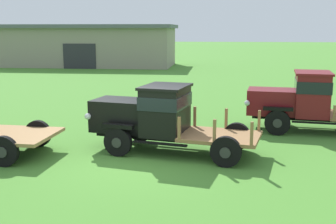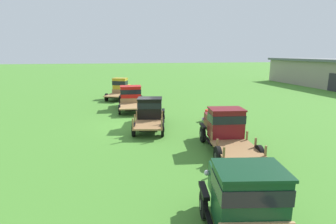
{
  "view_description": "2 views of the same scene",
  "coord_description": "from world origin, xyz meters",
  "px_view_note": "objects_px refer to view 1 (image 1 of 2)",
  "views": [
    {
      "loc": [
        2.15,
        -11.46,
        3.73
      ],
      "look_at": [
        0.52,
        2.33,
        1.0
      ],
      "focal_mm": 45.0,
      "sensor_mm": 36.0,
      "label": 1
    },
    {
      "loc": [
        18.1,
        -1.43,
        5.04
      ],
      "look_at": [
        0.52,
        2.33,
        1.0
      ],
      "focal_mm": 28.0,
      "sensor_mm": 36.0,
      "label": 2
    }
  ],
  "objects_px": {
    "vintage_truck_midrow_center": "(156,116)",
    "oil_drum_beside_row": "(159,110)",
    "vintage_truck_far_side": "(305,100)",
    "farm_shed": "(57,45)"
  },
  "relations": [
    {
      "from": "vintage_truck_far_side",
      "to": "oil_drum_beside_row",
      "type": "bearing_deg",
      "value": 167.38
    },
    {
      "from": "vintage_truck_midrow_center",
      "to": "oil_drum_beside_row",
      "type": "distance_m",
      "value": 4.66
    },
    {
      "from": "vintage_truck_far_side",
      "to": "oil_drum_beside_row",
      "type": "height_order",
      "value": "vintage_truck_far_side"
    },
    {
      "from": "oil_drum_beside_row",
      "to": "vintage_truck_far_side",
      "type": "bearing_deg",
      "value": -12.62
    },
    {
      "from": "vintage_truck_midrow_center",
      "to": "vintage_truck_far_side",
      "type": "relative_size",
      "value": 0.99
    },
    {
      "from": "farm_shed",
      "to": "oil_drum_beside_row",
      "type": "height_order",
      "value": "farm_shed"
    },
    {
      "from": "vintage_truck_far_side",
      "to": "oil_drum_beside_row",
      "type": "distance_m",
      "value": 5.82
    },
    {
      "from": "farm_shed",
      "to": "vintage_truck_far_side",
      "type": "height_order",
      "value": "farm_shed"
    },
    {
      "from": "vintage_truck_far_side",
      "to": "oil_drum_beside_row",
      "type": "xyz_separation_m",
      "value": [
        -5.63,
        1.26,
        -0.74
      ]
    },
    {
      "from": "vintage_truck_midrow_center",
      "to": "farm_shed",
      "type": "bearing_deg",
      "value": 116.24
    }
  ]
}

